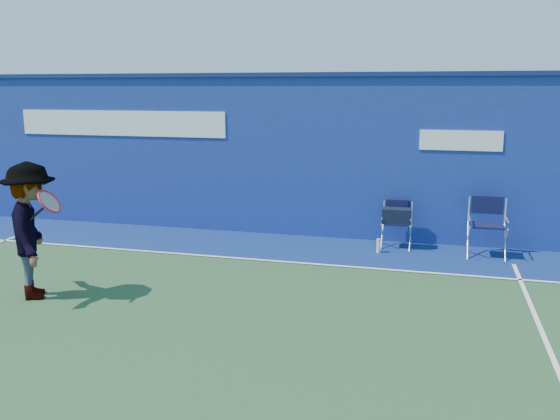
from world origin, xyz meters
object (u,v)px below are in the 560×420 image
(directors_chair_left, at_px, (396,228))
(directors_chair_right, at_px, (486,238))
(tennis_player, at_px, (32,231))
(water_bottle, at_px, (379,246))

(directors_chair_left, relative_size, directors_chair_right, 0.84)
(directors_chair_left, distance_m, directors_chair_right, 1.52)
(directors_chair_left, distance_m, tennis_player, 5.99)
(directors_chair_left, xyz_separation_m, tennis_player, (-4.57, -3.83, 0.57))
(directors_chair_right, distance_m, water_bottle, 1.80)
(water_bottle, xyz_separation_m, tennis_player, (-4.30, -3.40, 0.80))
(water_bottle, height_order, tennis_player, tennis_player)
(water_bottle, bearing_deg, tennis_player, -141.71)
(water_bottle, distance_m, tennis_player, 5.54)
(tennis_player, bearing_deg, water_bottle, 38.29)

